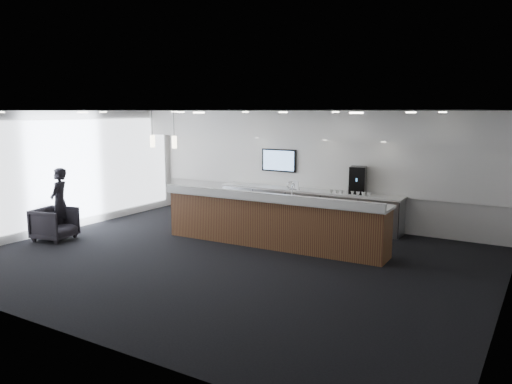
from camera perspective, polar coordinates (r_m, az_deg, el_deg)
The scene contains 27 objects.
ground at distance 10.28m, azimuth -3.00°, elevation -7.70°, with size 10.00×10.00×0.00m, color black.
ceiling at distance 9.83m, azimuth -3.15°, elevation 9.28°, with size 10.00×8.00×0.02m, color black.
back_wall at distance 13.41m, azimuth 6.59°, elevation 2.79°, with size 10.00×0.02×3.00m, color silver.
left_wall at distance 13.39m, azimuth -21.08°, elevation 2.22°, with size 0.02×8.00×3.00m, color silver.
right_wall at distance 8.28m, azimuth 26.92°, elevation -2.15°, with size 0.02×8.00×3.00m, color silver.
soffit_bulkhead at distance 12.93m, azimuth 5.85°, elevation 7.68°, with size 10.00×0.90×0.70m, color white.
alcove_panel at distance 13.37m, azimuth 6.54°, elevation 3.20°, with size 9.80×0.06×1.40m, color white.
window_blinds_wall at distance 13.36m, azimuth -20.97°, elevation 2.21°, with size 0.04×7.36×2.55m, color white.
back_credenza at distance 13.24m, azimuth 5.86°, elevation -1.75°, with size 5.06×0.66×0.95m.
wall_tv at distance 13.76m, azimuth 2.64°, elevation 3.63°, with size 1.05×0.08×0.62m.
pendant_left at distance 11.97m, azimuth -10.51°, elevation 5.53°, with size 0.12×0.12×0.30m, color #FFF1C6.
pendant_right at distance 12.44m, azimuth -12.93°, elevation 5.59°, with size 0.12×0.12×0.30m, color #FFF1C6.
ceiling_can_lights at distance 9.83m, azimuth -3.15°, elevation 9.10°, with size 7.00×5.00×0.02m, color white, non-canonical shape.
service_counter at distance 11.15m, azimuth 1.88°, elevation -3.29°, with size 5.28×1.02×1.49m.
coffee_machine at distance 12.68m, azimuth 11.57°, elevation 1.33°, with size 0.47×0.55×0.68m.
info_sign_left at distance 13.14m, azimuth 4.57°, elevation 0.80°, with size 0.18×0.02×0.24m, color silver.
info_sign_right at distance 12.55m, azimuth 10.82°, elevation 0.28°, with size 0.18×0.02×0.24m, color silver.
armchair at distance 12.61m, azimuth -22.03°, elevation -3.39°, with size 0.82×0.84×0.76m, color black.
lounge_guest at distance 12.87m, azimuth -21.53°, elevation -1.09°, with size 0.60×0.40×1.66m, color black.
cup_0 at distance 12.41m, azimuth 12.79°, elevation -0.24°, with size 0.10×0.10×0.09m, color white.
cup_1 at distance 12.45m, azimuth 12.18°, elevation -0.19°, with size 0.10×0.10×0.09m, color white.
cup_2 at distance 12.50m, azimuth 11.57°, elevation -0.14°, with size 0.10×0.10×0.09m, color white.
cup_3 at distance 12.55m, azimuth 10.97°, elevation -0.08°, with size 0.10×0.10×0.09m, color white.
cup_4 at distance 12.59m, azimuth 10.38°, elevation -0.03°, with size 0.10×0.10×0.09m, color white.
cup_5 at distance 12.64m, azimuth 9.78°, elevation 0.02°, with size 0.10×0.10×0.09m, color white.
cup_6 at distance 12.69m, azimuth 9.20°, elevation 0.08°, with size 0.10×0.10×0.09m, color white.
cup_7 at distance 12.75m, azimuth 8.61°, elevation 0.13°, with size 0.10×0.10×0.09m, color white.
Camera 1 is at (5.54, -8.12, 2.99)m, focal length 35.00 mm.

